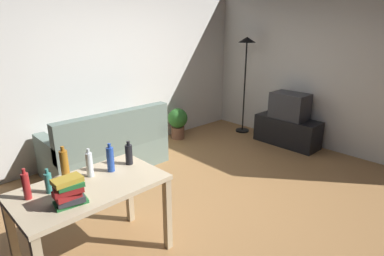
{
  "coord_description": "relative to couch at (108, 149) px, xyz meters",
  "views": [
    {
      "loc": [
        -2.52,
        -2.3,
        2.01
      ],
      "look_at": [
        0.1,
        0.5,
        0.75
      ],
      "focal_mm": 29.31,
      "sensor_mm": 36.0,
      "label": 1
    }
  ],
  "objects": [
    {
      "name": "potted_plant",
      "position": [
        1.6,
        0.31,
        0.02
      ],
      "size": [
        0.36,
        0.36,
        0.57
      ],
      "color": "brown",
      "rests_on": "ground_plane"
    },
    {
      "name": "couch",
      "position": [
        0.0,
        0.0,
        0.0
      ],
      "size": [
        1.66,
        0.84,
        0.92
      ],
      "rotation": [
        0.0,
        0.0,
        3.14
      ],
      "color": "slate",
      "rests_on": "ground_plane"
    },
    {
      "name": "bottle_clear",
      "position": [
        -0.93,
        -1.49,
        0.56
      ],
      "size": [
        0.06,
        0.06,
        0.26
      ],
      "color": "silver",
      "rests_on": "desk"
    },
    {
      "name": "torchiere_lamp",
      "position": [
        2.8,
        -0.26,
        1.1
      ],
      "size": [
        0.32,
        0.32,
        1.81
      ],
      "color": "black",
      "rests_on": "ground_plane"
    },
    {
      "name": "bottle_dark",
      "position": [
        -0.55,
        -1.5,
        0.55
      ],
      "size": [
        0.07,
        0.07,
        0.23
      ],
      "color": "black",
      "rests_on": "desk"
    },
    {
      "name": "wall_right",
      "position": [
        3.15,
        -1.59,
        1.04
      ],
      "size": [
        0.1,
        4.4,
        2.7
      ],
      "primitive_type": "cube",
      "color": "silver",
      "rests_on": "ground_plane"
    },
    {
      "name": "desk",
      "position": [
        -1.01,
        -1.63,
        0.34
      ],
      "size": [
        1.22,
        0.74,
        0.76
      ],
      "rotation": [
        0.0,
        0.0,
        0.03
      ],
      "color": "#C6B28E",
      "rests_on": "ground_plane"
    },
    {
      "name": "tv_stand",
      "position": [
        2.8,
        -1.23,
        -0.07
      ],
      "size": [
        0.44,
        1.1,
        0.48
      ],
      "rotation": [
        0.0,
        0.0,
        1.57
      ],
      "color": "black",
      "rests_on": "ground_plane"
    },
    {
      "name": "bottle_red",
      "position": [
        -1.45,
        -1.51,
        0.56
      ],
      "size": [
        0.05,
        0.05,
        0.25
      ],
      "color": "#AD2323",
      "rests_on": "desk"
    },
    {
      "name": "bottle_tall",
      "position": [
        -1.3,
        -1.53,
        0.54
      ],
      "size": [
        0.06,
        0.06,
        0.2
      ],
      "color": "teal",
      "rests_on": "desk"
    },
    {
      "name": "tv",
      "position": [
        2.8,
        -1.23,
        0.39
      ],
      "size": [
        0.41,
        0.6,
        0.44
      ],
      "rotation": [
        0.0,
        0.0,
        1.57
      ],
      "color": "#2D2D33",
      "rests_on": "tv_stand"
    },
    {
      "name": "ground_plane",
      "position": [
        0.55,
        -1.59,
        -0.32
      ],
      "size": [
        5.2,
        4.4,
        0.02
      ],
      "primitive_type": "cube",
      "color": "#9E7042"
    },
    {
      "name": "book_stack",
      "position": [
        -1.25,
        -1.81,
        0.56
      ],
      "size": [
        0.24,
        0.2,
        0.22
      ],
      "color": "#236B33",
      "rests_on": "desk"
    },
    {
      "name": "wall_rear",
      "position": [
        0.55,
        0.61,
        1.04
      ],
      "size": [
        5.2,
        0.1,
        2.7
      ],
      "primitive_type": "cube",
      "color": "silver",
      "rests_on": "ground_plane"
    },
    {
      "name": "bottle_amber",
      "position": [
        -1.11,
        -1.39,
        0.59
      ],
      "size": [
        0.07,
        0.07,
        0.3
      ],
      "color": "#9E6019",
      "rests_on": "desk"
    },
    {
      "name": "bottle_blue",
      "position": [
        -0.75,
        -1.52,
        0.57
      ],
      "size": [
        0.07,
        0.07,
        0.27
      ],
      "color": "#2347A3",
      "rests_on": "desk"
    }
  ]
}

